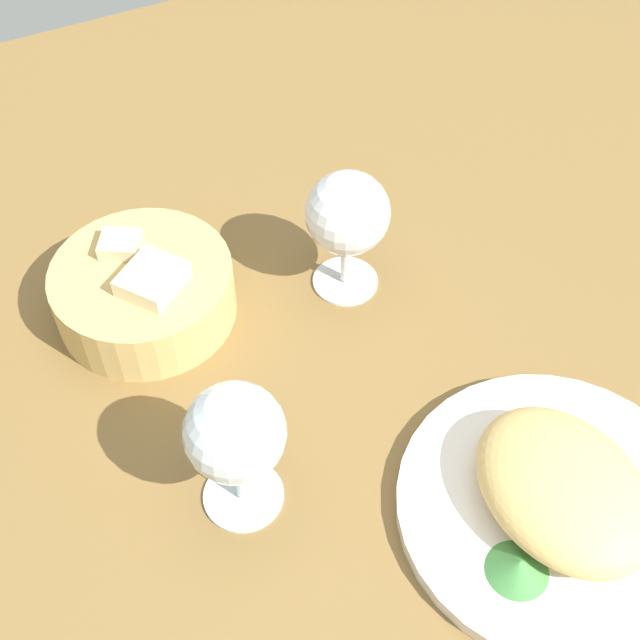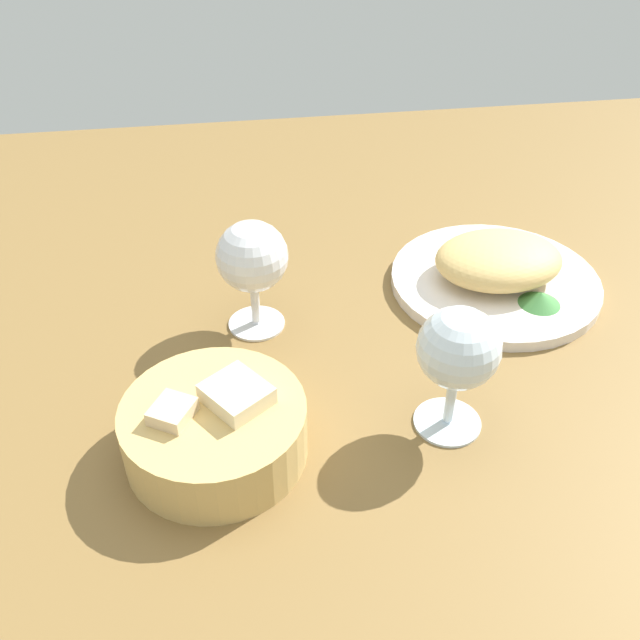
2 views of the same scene
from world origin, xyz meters
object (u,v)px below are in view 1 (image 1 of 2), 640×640
Objects in this scene: wine_glass_near at (347,217)px; bread_basket at (145,291)px; plate at (555,508)px; wine_glass_far at (235,437)px.

bread_basket is at bearing 75.03° from wine_glass_near.
plate is 1.92× the size of wine_glass_near.
bread_basket is at bearing 0.74° from wine_glass_far.
wine_glass_far reaches higher than wine_glass_near.
wine_glass_far is at bearing 133.20° from wine_glass_near.
wine_glass_near is 0.98× the size of wine_glass_far.
bread_basket is (34.71, 22.04, 2.33)cm from plate.
plate is 1.89× the size of wine_glass_far.
bread_basket is 1.28× the size of wine_glass_near.
wine_glass_far is (-22.25, -0.29, 6.04)cm from bread_basket.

